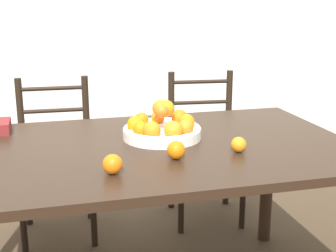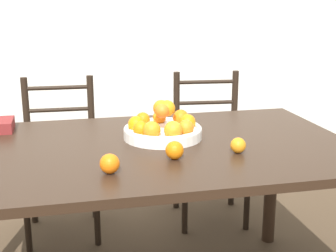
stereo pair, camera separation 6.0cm
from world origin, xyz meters
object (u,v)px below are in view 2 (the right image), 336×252
at_px(orange_loose_0, 175,150).
at_px(chair_left, 61,160).
at_px(chair_right, 209,149).
at_px(fruit_bowl, 163,128).
at_px(orange_loose_1, 238,145).
at_px(orange_loose_2, 110,164).

distance_m(orange_loose_0, chair_left, 1.17).
distance_m(chair_left, chair_right, 0.91).
distance_m(fruit_bowl, orange_loose_1, 0.36).
bearing_deg(chair_right, orange_loose_2, -117.46).
bearing_deg(orange_loose_1, chair_left, 124.73).
bearing_deg(orange_loose_0, orange_loose_2, -159.45).
height_order(chair_left, chair_right, same).
bearing_deg(chair_left, orange_loose_2, -78.79).
distance_m(fruit_bowl, chair_right, 0.95).
bearing_deg(chair_left, fruit_bowl, -56.59).
relative_size(fruit_bowl, chair_right, 0.37).
bearing_deg(orange_loose_0, chair_right, 65.22).
height_order(orange_loose_0, chair_left, chair_left).
xyz_separation_m(orange_loose_1, chair_right, (0.21, 1.01, -0.35)).
bearing_deg(orange_loose_2, orange_loose_0, 20.55).
xyz_separation_m(orange_loose_1, chair_left, (-0.70, 1.01, -0.35)).
xyz_separation_m(orange_loose_0, orange_loose_1, (0.26, 0.02, -0.00)).
bearing_deg(fruit_bowl, orange_loose_0, -93.30).
distance_m(orange_loose_0, orange_loose_1, 0.26).
bearing_deg(orange_loose_1, fruit_bowl, 132.91).
xyz_separation_m(fruit_bowl, chair_right, (0.46, 0.74, -0.37)).
relative_size(orange_loose_0, orange_loose_1, 1.13).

